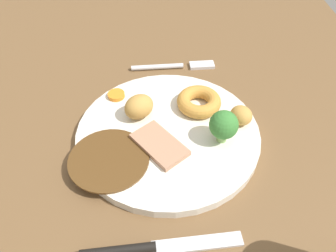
# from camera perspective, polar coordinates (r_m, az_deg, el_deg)

# --- Properties ---
(dining_table) EXTENTS (1.20, 0.84, 0.04)m
(dining_table) POSITION_cam_1_polar(r_m,az_deg,el_deg) (0.55, -1.72, -0.50)
(dining_table) COLOR brown
(dining_table) RESTS_ON ground
(dinner_plate) EXTENTS (0.27, 0.27, 0.01)m
(dinner_plate) POSITION_cam_1_polar(r_m,az_deg,el_deg) (0.50, -0.00, -1.35)
(dinner_plate) COLOR silver
(dinner_plate) RESTS_ON dining_table
(gravy_pool) EXTENTS (0.11, 0.11, 0.00)m
(gravy_pool) POSITION_cam_1_polar(r_m,az_deg,el_deg) (0.47, -9.86, -5.49)
(gravy_pool) COLOR #563819
(gravy_pool) RESTS_ON dinner_plate
(meat_slice_main) EXTENTS (0.09, 0.08, 0.01)m
(meat_slice_main) POSITION_cam_1_polar(r_m,az_deg,el_deg) (0.47, -1.34, -3.13)
(meat_slice_main) COLOR tan
(meat_slice_main) RESTS_ON dinner_plate
(yorkshire_pudding) EXTENTS (0.07, 0.07, 0.02)m
(yorkshire_pudding) POSITION_cam_1_polar(r_m,az_deg,el_deg) (0.53, 5.19, 4.07)
(yorkshire_pudding) COLOR #C68938
(yorkshire_pudding) RESTS_ON dinner_plate
(roast_potato_left) EXTENTS (0.06, 0.06, 0.04)m
(roast_potato_left) POSITION_cam_1_polar(r_m,az_deg,el_deg) (0.51, -4.88, 3.47)
(roast_potato_left) COLOR #BC8C42
(roast_potato_left) RESTS_ON dinner_plate
(roast_potato_right) EXTENTS (0.05, 0.04, 0.03)m
(roast_potato_right) POSITION_cam_1_polar(r_m,az_deg,el_deg) (0.51, 12.12, 1.76)
(roast_potato_right) COLOR #BC8C42
(roast_potato_right) RESTS_ON dinner_plate
(carrot_coin_front) EXTENTS (0.03, 0.03, 0.01)m
(carrot_coin_front) POSITION_cam_1_polar(r_m,az_deg,el_deg) (0.56, -8.64, 5.14)
(carrot_coin_front) COLOR orange
(carrot_coin_front) RESTS_ON dinner_plate
(broccoli_floret) EXTENTS (0.04, 0.04, 0.05)m
(broccoli_floret) POSITION_cam_1_polar(r_m,az_deg,el_deg) (0.47, 9.28, 0.11)
(broccoli_floret) COLOR #8CB766
(broccoli_floret) RESTS_ON dinner_plate
(fork) EXTENTS (0.02, 0.15, 0.01)m
(fork) POSITION_cam_1_polar(r_m,az_deg,el_deg) (0.64, 1.32, 9.96)
(fork) COLOR silver
(fork) RESTS_ON dining_table
(knife) EXTENTS (0.02, 0.19, 0.01)m
(knife) POSITION_cam_1_polar(r_m,az_deg,el_deg) (0.41, -3.40, -19.71)
(knife) COLOR black
(knife) RESTS_ON dining_table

